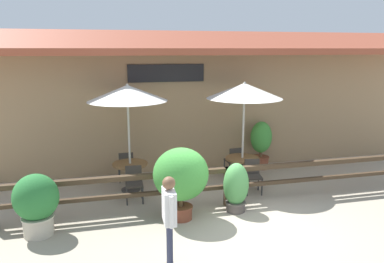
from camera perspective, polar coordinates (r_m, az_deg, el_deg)
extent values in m
plane|color=#9E937F|center=(8.36, 7.75, -13.86)|extent=(60.00, 60.00, 0.00)
cube|color=#997A56|center=(11.65, 0.49, 3.12)|extent=(14.00, 0.40, 3.60)
cube|color=brown|center=(10.97, 1.23, 13.42)|extent=(14.28, 1.48, 0.70)
cube|color=black|center=(11.10, -3.94, 8.86)|extent=(2.26, 0.04, 0.51)
cube|color=#3D2D1E|center=(8.93, 5.46, -5.84)|extent=(10.40, 0.14, 0.11)
cube|color=#3D2D1E|center=(9.07, 5.40, -8.36)|extent=(10.40, 0.10, 0.09)
cube|color=#3D2D1E|center=(9.07, 5.40, -8.36)|extent=(0.14, 0.14, 0.95)
cylinder|color=#B7B2A8|center=(9.88, -9.53, -2.13)|extent=(0.06, 0.06, 2.46)
cone|color=silver|center=(9.63, -9.82, 5.81)|extent=(2.03, 2.03, 0.41)
sphere|color=#B2ADA3|center=(9.61, -9.87, 7.01)|extent=(0.07, 0.07, 0.07)
cylinder|color=brown|center=(10.02, -9.43, -4.92)|extent=(0.93, 0.93, 0.05)
cylinder|color=#333333|center=(10.14, -9.35, -6.95)|extent=(0.07, 0.07, 0.70)
cylinder|color=#333333|center=(10.25, -9.29, -8.72)|extent=(0.51, 0.51, 0.03)
cube|color=#332D28|center=(9.35, -8.80, -7.99)|extent=(0.44, 0.44, 0.05)
cube|color=#332D28|center=(9.46, -8.90, -6.32)|extent=(0.40, 0.05, 0.40)
cylinder|color=#2D2D2D|center=(9.25, -9.88, -9.82)|extent=(0.04, 0.04, 0.42)
cylinder|color=#2D2D2D|center=(9.27, -7.50, -9.70)|extent=(0.04, 0.04, 0.42)
cylinder|color=#2D2D2D|center=(9.61, -9.95, -8.97)|extent=(0.04, 0.04, 0.42)
cylinder|color=#2D2D2D|center=(9.62, -7.66, -8.86)|extent=(0.04, 0.04, 0.42)
cube|color=#332D28|center=(10.87, -10.06, -5.11)|extent=(0.43, 0.43, 0.05)
cube|color=#332D28|center=(10.62, -10.02, -4.26)|extent=(0.40, 0.04, 0.40)
cylinder|color=#2D2D2D|center=(11.13, -9.12, -5.92)|extent=(0.04, 0.04, 0.42)
cylinder|color=#2D2D2D|center=(11.11, -11.08, -6.04)|extent=(0.04, 0.04, 0.42)
cylinder|color=#2D2D2D|center=(10.77, -8.92, -6.54)|extent=(0.04, 0.04, 0.42)
cylinder|color=#2D2D2D|center=(10.75, -10.95, -6.67)|extent=(0.04, 0.04, 0.42)
cylinder|color=#B7B2A8|center=(10.35, 7.76, -1.40)|extent=(0.06, 0.06, 2.46)
cone|color=silver|center=(10.11, 7.99, 6.18)|extent=(2.03, 2.03, 0.41)
sphere|color=#B2ADA3|center=(10.09, 8.02, 7.32)|extent=(0.07, 0.07, 0.07)
cylinder|color=brown|center=(10.48, 7.68, -4.09)|extent=(0.93, 0.93, 0.05)
cylinder|color=#333333|center=(10.59, 7.62, -6.03)|extent=(0.07, 0.07, 0.70)
cylinder|color=#333333|center=(10.70, 7.57, -7.74)|extent=(0.51, 0.51, 0.03)
cube|color=#332D28|center=(9.91, 9.31, -6.83)|extent=(0.49, 0.49, 0.05)
cube|color=#332D28|center=(10.01, 9.12, -5.26)|extent=(0.40, 0.10, 0.40)
cylinder|color=#2D2D2D|center=(9.77, 8.42, -8.54)|extent=(0.04, 0.04, 0.42)
cylinder|color=#2D2D2D|center=(9.86, 10.60, -8.43)|extent=(0.04, 0.04, 0.42)
cylinder|color=#2D2D2D|center=(10.12, 7.97, -7.78)|extent=(0.04, 0.04, 0.42)
cylinder|color=#2D2D2D|center=(10.20, 10.08, -7.68)|extent=(0.04, 0.04, 0.42)
cube|color=#332D28|center=(11.24, 6.25, -4.40)|extent=(0.46, 0.46, 0.05)
cube|color=#332D28|center=(11.01, 6.70, -3.54)|extent=(0.40, 0.07, 0.40)
cylinder|color=#2D2D2D|center=(11.55, 6.67, -5.16)|extent=(0.04, 0.04, 0.42)
cylinder|color=#2D2D2D|center=(11.40, 4.94, -5.37)|extent=(0.04, 0.04, 0.42)
cylinder|color=#2D2D2D|center=(11.23, 7.52, -5.71)|extent=(0.04, 0.04, 0.42)
cylinder|color=#2D2D2D|center=(11.07, 5.75, -5.93)|extent=(0.04, 0.04, 0.42)
cylinder|color=brown|center=(8.48, -1.67, -12.20)|extent=(0.48, 0.48, 0.30)
cylinder|color=brown|center=(8.43, -1.67, -11.39)|extent=(0.52, 0.52, 0.04)
cylinder|color=brown|center=(8.35, -1.68, -10.17)|extent=(0.09, 0.09, 0.35)
ellipsoid|color=#3D8E38|center=(8.15, -1.71, -6.51)|extent=(1.22, 1.09, 1.16)
cylinder|color=#B7AD99|center=(8.39, -22.35, -13.10)|extent=(0.59, 0.59, 0.40)
cylinder|color=#B7AD99|center=(8.32, -22.46, -11.96)|extent=(0.64, 0.64, 0.04)
ellipsoid|color=#287033|center=(8.16, -22.71, -9.23)|extent=(0.89, 0.80, 0.95)
cylinder|color=#564C47|center=(8.93, 6.64, -11.25)|extent=(0.44, 0.44, 0.23)
cylinder|color=#564C47|center=(8.89, 6.65, -10.70)|extent=(0.47, 0.47, 0.04)
ellipsoid|color=#4C934C|center=(8.72, 6.73, -7.99)|extent=(0.59, 0.53, 1.01)
cylinder|color=brown|center=(12.06, 10.35, -4.63)|extent=(0.51, 0.51, 0.38)
cylinder|color=brown|center=(12.01, 10.38, -3.85)|extent=(0.55, 0.55, 0.04)
cylinder|color=brown|center=(11.96, 10.41, -3.08)|extent=(0.09, 0.09, 0.30)
ellipsoid|color=#3D8E38|center=(11.84, 10.50, -0.84)|extent=(0.67, 0.61, 0.99)
cylinder|color=#2D334C|center=(6.80, -3.53, -16.40)|extent=(0.09, 0.09, 0.82)
cylinder|color=#2D334C|center=(6.66, -3.32, -17.06)|extent=(0.09, 0.09, 0.82)
cube|color=silver|center=(6.42, -3.51, -11.29)|extent=(0.21, 0.45, 0.58)
cylinder|color=silver|center=(6.65, -3.82, -10.43)|extent=(0.07, 0.07, 0.55)
cylinder|color=silver|center=(6.20, -3.16, -12.21)|extent=(0.07, 0.07, 0.55)
sphere|color=brown|center=(6.27, -3.56, -7.85)|extent=(0.22, 0.22, 0.22)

